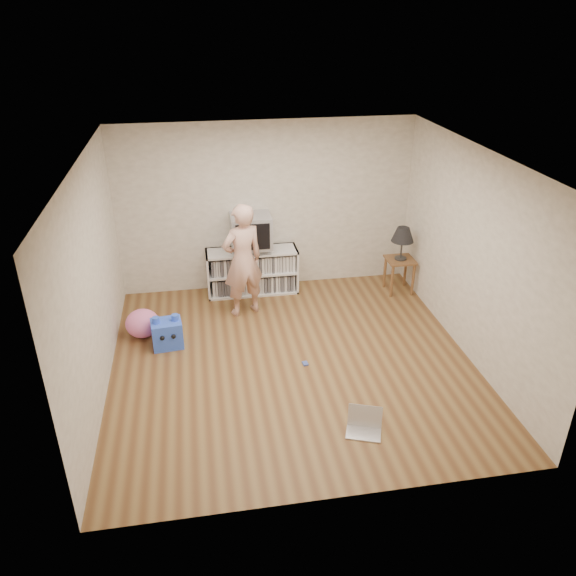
% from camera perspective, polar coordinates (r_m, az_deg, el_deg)
% --- Properties ---
extents(ground, '(4.50, 4.50, 0.00)m').
position_cam_1_polar(ground, '(7.20, 0.40, -7.43)').
color(ground, brown).
rests_on(ground, ground).
extents(walls, '(4.52, 4.52, 2.60)m').
position_cam_1_polar(walls, '(6.55, 0.44, 2.00)').
color(walls, '#B9B2A2').
rests_on(walls, ground).
extents(ceiling, '(4.50, 4.50, 0.01)m').
position_cam_1_polar(ceiling, '(6.12, 0.48, 13.11)').
color(ceiling, white).
rests_on(ceiling, walls).
extents(media_unit, '(1.40, 0.45, 0.70)m').
position_cam_1_polar(media_unit, '(8.75, -3.67, 1.76)').
color(media_unit, white).
rests_on(media_unit, ground).
extents(dvd_deck, '(0.45, 0.35, 0.07)m').
position_cam_1_polar(dvd_deck, '(8.58, -3.73, 4.05)').
color(dvd_deck, gray).
rests_on(dvd_deck, media_unit).
extents(crt_tv, '(0.60, 0.53, 0.50)m').
position_cam_1_polar(crt_tv, '(8.47, -3.79, 5.81)').
color(crt_tv, '#959599').
rests_on(crt_tv, dvd_deck).
extents(side_table, '(0.42, 0.42, 0.55)m').
position_cam_1_polar(side_table, '(8.87, 11.27, 2.12)').
color(side_table, brown).
rests_on(side_table, ground).
extents(table_lamp, '(0.34, 0.34, 0.52)m').
position_cam_1_polar(table_lamp, '(8.67, 11.58, 5.27)').
color(table_lamp, '#333333').
rests_on(table_lamp, side_table).
extents(person, '(0.71, 0.58, 1.67)m').
position_cam_1_polar(person, '(7.93, -4.62, 2.80)').
color(person, '#E1AD99').
rests_on(person, ground).
extents(laptop, '(0.44, 0.40, 0.25)m').
position_cam_1_polar(laptop, '(6.19, 7.76, -13.58)').
color(laptop, silver).
rests_on(laptop, ground).
extents(playing_cards, '(0.08, 0.10, 0.02)m').
position_cam_1_polar(playing_cards, '(7.14, 1.76, -7.67)').
color(playing_cards, '#4156AF').
rests_on(playing_cards, ground).
extents(plush_blue, '(0.42, 0.37, 0.45)m').
position_cam_1_polar(plush_blue, '(7.56, -12.18, -4.52)').
color(plush_blue, '#2E5AFC').
rests_on(plush_blue, ground).
extents(plush_pink, '(0.60, 0.60, 0.38)m').
position_cam_1_polar(plush_pink, '(7.87, -14.57, -3.50)').
color(plush_pink, pink).
rests_on(plush_pink, ground).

